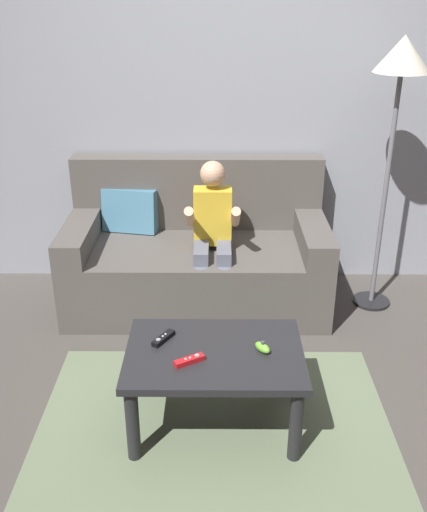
% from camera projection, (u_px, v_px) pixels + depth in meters
% --- Properties ---
extents(ground_plane, '(9.90, 9.90, 0.00)m').
position_uv_depth(ground_plane, '(236.00, 437.00, 2.73)').
color(ground_plane, '#4C4742').
extents(wall_back, '(4.95, 0.05, 2.50)m').
position_uv_depth(wall_back, '(232.00, 99.00, 3.76)').
color(wall_back, '#999EA8').
rests_on(wall_back, ground).
extents(couch, '(1.65, 0.80, 0.91)m').
position_uv_depth(couch, '(196.00, 256.00, 3.80)').
color(couch, '#56514C').
rests_on(couch, ground).
extents(person_seated_on_couch, '(0.33, 0.40, 0.98)m').
position_uv_depth(person_seated_on_couch, '(213.00, 232.00, 3.53)').
color(person_seated_on_couch, slate).
rests_on(person_seated_on_couch, ground).
extents(coffee_table, '(0.81, 0.56, 0.41)m').
position_uv_depth(coffee_table, '(214.00, 364.00, 2.68)').
color(coffee_table, '#232326').
rests_on(coffee_table, ground).
extents(area_rug, '(1.69, 1.18, 0.01)m').
position_uv_depth(area_rug, '(214.00, 421.00, 2.82)').
color(area_rug, '#6B7A5B').
rests_on(area_rug, ground).
extents(game_remote_red_near_edge, '(0.14, 0.10, 0.03)m').
position_uv_depth(game_remote_red_near_edge, '(189.00, 360.00, 2.56)').
color(game_remote_red_near_edge, red).
rests_on(game_remote_red_near_edge, coffee_table).
extents(nunchuk_lime, '(0.09, 0.10, 0.05)m').
position_uv_depth(nunchuk_lime, '(263.00, 347.00, 2.64)').
color(nunchuk_lime, '#72C638').
rests_on(nunchuk_lime, coffee_table).
extents(game_remote_black_far_corner, '(0.10, 0.14, 0.03)m').
position_uv_depth(game_remote_black_far_corner, '(163.00, 338.00, 2.72)').
color(game_remote_black_far_corner, black).
rests_on(game_remote_black_far_corner, coffee_table).
extents(floor_lamp, '(0.32, 0.32, 1.67)m').
position_uv_depth(floor_lamp, '(400.00, 77.00, 3.27)').
color(floor_lamp, black).
rests_on(floor_lamp, ground).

